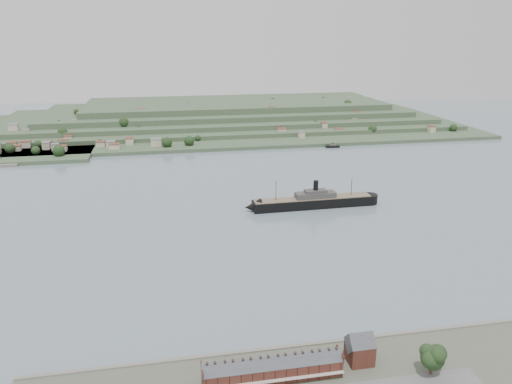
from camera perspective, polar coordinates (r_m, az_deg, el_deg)
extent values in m
plane|color=slate|center=(356.44, -2.46, -3.87)|extent=(1400.00, 1400.00, 0.00)
cube|color=slate|center=(226.51, 3.40, -17.45)|extent=(220.00, 2.00, 2.60)
cube|color=#4E241B|center=(207.26, 1.93, -19.82)|extent=(55.00, 8.00, 7.00)
cube|color=#3E4046|center=(205.13, 1.94, -19.05)|extent=(55.60, 8.15, 8.15)
cube|color=#BEB6A8|center=(203.90, 2.25, -20.74)|extent=(55.00, 1.60, 0.25)
cube|color=#4E241B|center=(201.34, -6.19, -19.62)|extent=(0.50, 8.40, 3.00)
cube|color=#4E241B|center=(211.28, 9.61, -17.75)|extent=(0.50, 8.40, 3.00)
cube|color=black|center=(200.84, -4.54, -19.17)|extent=(0.90, 1.40, 3.20)
cube|color=black|center=(201.33, -2.90, -19.02)|extent=(0.90, 1.40, 3.20)
cube|color=black|center=(203.21, 1.15, -18.60)|extent=(0.90, 1.40, 3.20)
cube|color=black|center=(204.22, 2.74, -18.41)|extent=(0.90, 1.40, 3.20)
cube|color=black|center=(207.35, 6.63, -17.89)|extent=(0.90, 1.40, 3.20)
cube|color=black|center=(208.85, 8.14, -17.67)|extent=(0.90, 1.40, 3.20)
cube|color=#4E241B|center=(219.54, 11.75, -17.48)|extent=(10.00, 10.00, 9.00)
cube|color=#3E4046|center=(216.99, 11.83, -16.51)|extent=(10.40, 10.18, 10.18)
cube|color=#34472F|center=(701.38, -6.85, 7.12)|extent=(760.00, 260.00, 4.00)
cube|color=#34472F|center=(726.69, -5.43, 7.91)|extent=(680.00, 220.00, 5.00)
cube|color=#34472F|center=(742.00, -4.39, 8.57)|extent=(600.00, 200.00, 6.00)
cube|color=#34472F|center=(757.49, -3.40, 9.28)|extent=(520.00, 180.00, 7.00)
cube|color=#34472F|center=(773.16, -2.44, 10.04)|extent=(440.00, 160.00, 8.00)
cube|color=#34472F|center=(611.45, -25.10, 3.94)|extent=(150.00, 90.00, 4.00)
cube|color=slate|center=(573.44, -26.52, 2.84)|extent=(22.00, 14.00, 2.80)
cube|color=black|center=(393.80, 6.48, -1.23)|extent=(95.77, 14.38, 7.43)
cone|color=black|center=(382.05, -0.35, -1.73)|extent=(12.96, 12.96, 12.74)
cylinder|color=black|center=(410.81, 12.83, -0.76)|extent=(12.74, 12.74, 7.43)
cube|color=#70614B|center=(392.50, 6.50, -0.68)|extent=(93.63, 13.28, 0.64)
cube|color=#403E3B|center=(392.42, 6.81, -0.33)|extent=(32.01, 10.10, 4.25)
cube|color=#403E3B|center=(391.53, 6.82, 0.06)|extent=(17.11, 7.72, 2.65)
cylinder|color=black|center=(390.32, 6.85, 0.63)|extent=(3.82, 3.82, 9.56)
cylinder|color=#402C1D|center=(382.26, 2.30, 0.04)|extent=(0.53, 0.53, 16.99)
cylinder|color=#402C1D|center=(401.50, 10.86, 0.45)|extent=(0.53, 0.53, 14.87)
cube|color=black|center=(592.26, -27.07, 3.16)|extent=(17.20, 9.96, 2.22)
cube|color=#403E3B|center=(591.90, -27.09, 3.32)|extent=(8.29, 6.00, 1.66)
cylinder|color=black|center=(591.50, -27.12, 3.49)|extent=(0.92, 0.92, 3.23)
cube|color=black|center=(601.70, 8.75, 5.15)|extent=(17.11, 6.41, 2.23)
cube|color=#403E3B|center=(601.34, 8.76, 5.30)|extent=(7.87, 4.50, 1.67)
cylinder|color=black|center=(600.94, 8.77, 5.48)|extent=(0.93, 0.93, 3.25)
cylinder|color=#402C1D|center=(221.50, 19.39, -18.46)|extent=(1.26, 1.26, 5.26)
sphere|color=#193216|center=(218.80, 19.53, -17.45)|extent=(9.48, 9.48, 9.48)
sphere|color=#193216|center=(220.15, 20.04, -16.94)|extent=(7.37, 7.37, 7.37)
sphere|color=#193216|center=(216.45, 19.25, -17.67)|extent=(6.74, 6.74, 6.74)
sphere|color=#193216|center=(215.97, 20.04, -17.18)|extent=(6.32, 6.32, 6.32)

